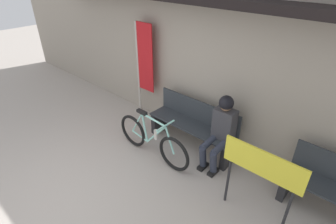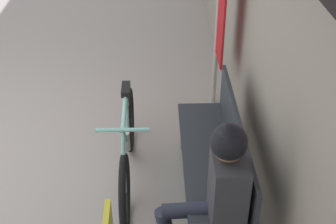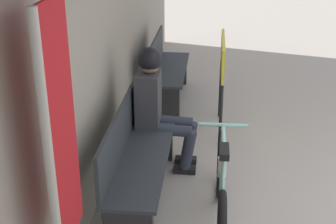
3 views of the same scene
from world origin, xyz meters
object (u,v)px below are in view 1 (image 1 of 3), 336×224
Objects in this scene: park_bench_near at (193,126)px; signboard at (261,169)px; banner_pole at (143,62)px; bicycle at (152,140)px; person_seated at (221,127)px.

signboard is at bearing -25.02° from park_bench_near.
signboard is (1.55, -0.72, 0.42)m from park_bench_near.
park_bench_near is at bearing -6.71° from banner_pole.
bicycle is at bearing 179.86° from signboard.
person_seated is (0.94, 0.61, 0.38)m from bicycle.
banner_pole is (-1.09, 0.88, 0.88)m from bicycle.
person_seated reaches higher than signboard.
bicycle is 1.66m from banner_pole.
person_seated is at bearing 33.28° from bicycle.
person_seated reaches higher than bicycle.
park_bench_near is at bearing 170.54° from person_seated.
signboard is (0.93, -0.62, 0.12)m from person_seated.
banner_pole is at bearing 163.27° from signboard.
signboard is at bearing -0.14° from bicycle.
signboard reaches higher than park_bench_near.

